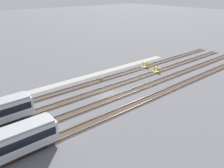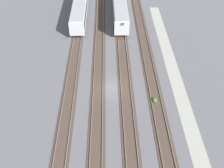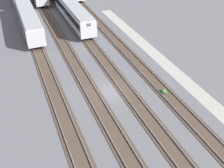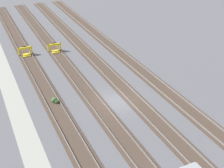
{
  "view_description": "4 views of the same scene",
  "coord_description": "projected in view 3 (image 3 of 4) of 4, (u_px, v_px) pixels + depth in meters",
  "views": [
    {
      "loc": [
        23.18,
        29.72,
        18.57
      ],
      "look_at": [
        -0.95,
        0.0,
        1.8
      ],
      "focal_mm": 35.0,
      "sensor_mm": 36.0,
      "label": 1
    },
    {
      "loc": [
        -28.94,
        0.55,
        27.05
      ],
      "look_at": [
        -0.95,
        0.0,
        1.8
      ],
      "focal_mm": 42.0,
      "sensor_mm": 36.0,
      "label": 2
    },
    {
      "loc": [
        -24.06,
        9.59,
        19.62
      ],
      "look_at": [
        -0.95,
        0.0,
        1.8
      ],
      "focal_mm": 42.0,
      "sensor_mm": 36.0,
      "label": 3
    },
    {
      "loc": [
        26.07,
        -12.63,
        18.45
      ],
      "look_at": [
        -0.95,
        0.0,
        1.8
      ],
      "focal_mm": 50.0,
      "sensor_mm": 36.0,
      "label": 4
    }
  ],
  "objects": [
    {
      "name": "rail_track_near_inner",
      "position": [
        124.0,
        88.0,
        33.11
      ],
      "size": [
        90.0,
        2.24,
        0.21
      ],
      "color": "#47382D",
      "rests_on": "ground"
    },
    {
      "name": "service_walkway",
      "position": [
        178.0,
        75.0,
        35.63
      ],
      "size": [
        54.0,
        2.0,
        0.01
      ],
      "primitive_type": "cube",
      "color": "#9E9E93",
      "rests_on": "ground"
    },
    {
      "name": "subway_car_front_row_centre",
      "position": [
        73.0,
        12.0,
        49.23
      ],
      "size": [
        18.03,
        3.02,
        3.7
      ],
      "color": "silver",
      "rests_on": "ground"
    },
    {
      "name": "rail_track_far_inner",
      "position": [
        59.0,
        104.0,
        30.48
      ],
      "size": [
        90.0,
        2.23,
        0.21
      ],
      "color": "#47382D",
      "rests_on": "ground"
    },
    {
      "name": "weed_clump",
      "position": [
        163.0,
        91.0,
        32.15
      ],
      "size": [
        0.92,
        0.7,
        0.64
      ],
      "color": "#427033",
      "rests_on": "ground"
    },
    {
      "name": "ground_plane",
      "position": [
        109.0,
        92.0,
        32.48
      ],
      "size": [
        400.0,
        400.0,
        0.0
      ],
      "primitive_type": "plane",
      "color": "#5B5B60"
    },
    {
      "name": "subway_car_front_row_leftmost",
      "position": [
        28.0,
        19.0,
        46.63
      ],
      "size": [
        18.01,
        2.91,
        3.7
      ],
      "color": "silver",
      "rests_on": "ground"
    },
    {
      "name": "rail_track_middle",
      "position": [
        93.0,
        95.0,
        31.8
      ],
      "size": [
        90.0,
        2.24,
        0.21
      ],
      "color": "#47382D",
      "rests_on": "ground"
    },
    {
      "name": "rail_track_nearest",
      "position": [
        154.0,
        80.0,
        34.43
      ],
      "size": [
        90.0,
        2.23,
        0.21
      ],
      "color": "#47382D",
      "rests_on": "ground"
    }
  ]
}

